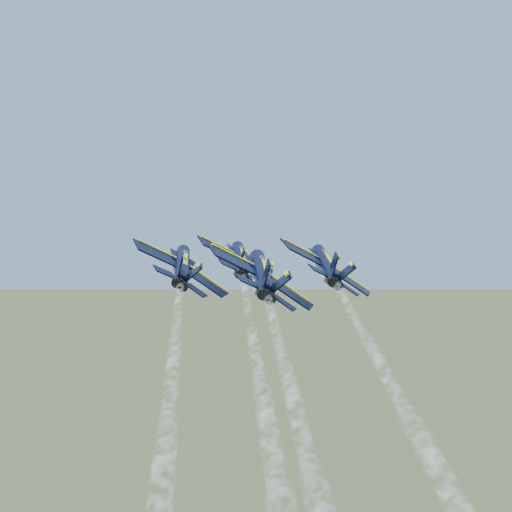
% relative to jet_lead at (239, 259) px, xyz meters
% --- Properties ---
extents(jet_lead, '(10.71, 16.79, 7.12)m').
position_rel_jet_lead_xyz_m(jet_lead, '(0.00, 0.00, 0.00)').
color(jet_lead, black).
extents(jet_left, '(10.71, 16.79, 7.12)m').
position_rel_jet_lead_xyz_m(jet_left, '(-3.44, -12.86, 0.00)').
color(jet_left, black).
extents(jet_right, '(10.71, 16.79, 7.12)m').
position_rel_jet_lead_xyz_m(jet_right, '(12.96, -7.01, 0.00)').
color(jet_right, black).
extents(jet_slot, '(10.71, 16.79, 7.12)m').
position_rel_jet_lead_xyz_m(jet_slot, '(8.74, -21.70, 0.00)').
color(jet_slot, black).
extents(smoke_trail_lead, '(27.44, 62.61, 2.90)m').
position_rel_jet_lead_xyz_m(smoke_trail_lead, '(19.45, -47.05, 0.03)').
color(smoke_trail_lead, white).
extents(smoke_trail_left, '(27.44, 62.61, 2.90)m').
position_rel_jet_lead_xyz_m(smoke_trail_left, '(16.00, -59.90, 0.03)').
color(smoke_trail_left, white).
extents(smoke_trail_slot, '(27.44, 62.61, 2.90)m').
position_rel_jet_lead_xyz_m(smoke_trail_slot, '(28.19, -68.74, 0.03)').
color(smoke_trail_slot, white).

